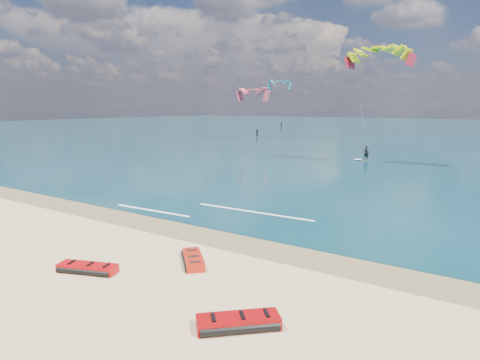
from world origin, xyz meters
name	(u,v)px	position (x,y,z in m)	size (l,w,h in m)	color
ground	(377,157)	(0.00, 40.00, 0.00)	(320.00, 320.00, 0.00)	tan
wet_sand_strip	(163,226)	(0.00, 3.00, 0.00)	(320.00, 2.40, 0.01)	olive
sea	(456,131)	(0.00, 104.00, 0.02)	(320.00, 200.00, 0.04)	#0A353A
packed_kite_left	(88,272)	(2.02, -3.08, 0.00)	(2.45, 0.99, 0.36)	#BA090B
packed_kite_mid	(193,263)	(4.74, -0.15, 0.00)	(2.32, 1.02, 0.37)	red
packed_kite_right	(238,328)	(9.05, -3.27, 0.00)	(2.55, 1.13, 0.41)	#9F0608
kitesurfer_main	(373,98)	(1.20, 33.45, 6.98)	(7.80, 5.31, 13.15)	gold
shoreline_foam	(210,211)	(0.16, 6.80, 0.05)	(11.82, 3.63, 0.01)	white
distant_kites	(403,109)	(-6.27, 77.28, 5.46)	(79.12, 42.36, 12.64)	#348C32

